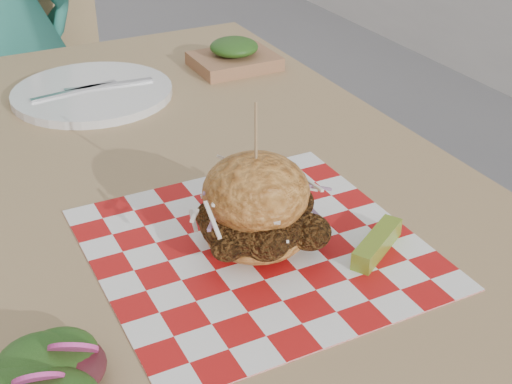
{
  "coord_description": "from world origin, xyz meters",
  "views": [
    {
      "loc": [
        -0.34,
        -0.9,
        1.22
      ],
      "look_at": [
        -0.03,
        -0.3,
        0.82
      ],
      "focal_mm": 50.0,
      "sensor_mm": 36.0,
      "label": 1
    }
  ],
  "objects": [
    {
      "name": "pickle_spear",
      "position": [
        0.09,
        -0.37,
        0.76
      ],
      "size": [
        0.09,
        0.07,
        0.02
      ],
      "primitive_type": "cube",
      "rotation": [
        0.0,
        0.0,
        0.55
      ],
      "color": "olive",
      "rests_on": "paper_liner"
    },
    {
      "name": "sandwich",
      "position": [
        -0.03,
        -0.3,
        0.8
      ],
      "size": [
        0.16,
        0.16,
        0.18
      ],
      "color": "#C98138",
      "rests_on": "paper_liner"
    },
    {
      "name": "patio_table",
      "position": [
        -0.07,
        -0.09,
        0.67
      ],
      "size": [
        0.8,
        1.2,
        0.75
      ],
      "color": "tan",
      "rests_on": "ground"
    },
    {
      "name": "kraft_tray",
      "position": [
        0.2,
        0.25,
        0.77
      ],
      "size": [
        0.15,
        0.12,
        0.06
      ],
      "color": "#9C6846",
      "rests_on": "patio_table"
    },
    {
      "name": "patio_chair",
      "position": [
        -0.07,
        0.9,
        0.55
      ],
      "size": [
        0.44,
        0.45,
        0.95
      ],
      "rotation": [
        0.0,
        0.0,
        -0.04
      ],
      "color": "tan",
      "rests_on": "ground"
    },
    {
      "name": "paper_liner",
      "position": [
        -0.03,
        -0.3,
        0.75
      ],
      "size": [
        0.36,
        0.36,
        0.0
      ],
      "primitive_type": "cube",
      "color": "red",
      "rests_on": "patio_table"
    },
    {
      "name": "place_setting",
      "position": [
        -0.07,
        0.23,
        0.76
      ],
      "size": [
        0.27,
        0.27,
        0.02
      ],
      "color": "white",
      "rests_on": "patio_table"
    }
  ]
}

